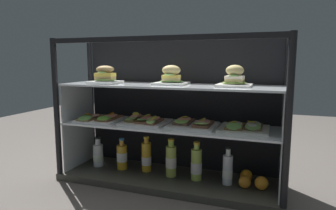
% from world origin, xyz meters
% --- Properties ---
extents(ground_plane, '(6.00, 6.00, 0.02)m').
position_xyz_m(ground_plane, '(0.00, 0.00, -0.01)').
color(ground_plane, '#4B4641').
rests_on(ground_plane, ground).
extents(case_base_deck, '(1.44, 0.43, 0.04)m').
position_xyz_m(case_base_deck, '(0.00, 0.00, 0.02)').
color(case_base_deck, '#383830').
rests_on(case_base_deck, ground).
extents(case_frame, '(1.44, 0.43, 0.93)m').
position_xyz_m(case_frame, '(0.00, 0.11, 0.51)').
color(case_frame, black).
rests_on(case_frame, ground).
extents(riser_lower_tier, '(1.36, 0.35, 0.33)m').
position_xyz_m(riser_lower_tier, '(0.00, 0.00, 0.21)').
color(riser_lower_tier, silver).
rests_on(riser_lower_tier, case_base_deck).
extents(shelf_lower_glass, '(1.38, 0.37, 0.01)m').
position_xyz_m(shelf_lower_glass, '(0.00, 0.00, 0.38)').
color(shelf_lower_glass, silver).
rests_on(shelf_lower_glass, riser_lower_tier).
extents(riser_upper_tier, '(1.36, 0.35, 0.24)m').
position_xyz_m(riser_upper_tier, '(0.00, 0.00, 0.51)').
color(riser_upper_tier, silver).
rests_on(riser_upper_tier, shelf_lower_glass).
extents(shelf_upper_glass, '(1.38, 0.37, 0.01)m').
position_xyz_m(shelf_upper_glass, '(0.00, 0.00, 0.64)').
color(shelf_upper_glass, silver).
rests_on(shelf_upper_glass, riser_upper_tier).
extents(plated_roll_sandwich_near_left_corner, '(0.18, 0.18, 0.12)m').
position_xyz_m(plated_roll_sandwich_near_left_corner, '(-0.42, -0.05, 0.69)').
color(plated_roll_sandwich_near_left_corner, white).
rests_on(plated_roll_sandwich_near_left_corner, shelf_upper_glass).
extents(plated_roll_sandwich_far_left, '(0.20, 0.20, 0.12)m').
position_xyz_m(plated_roll_sandwich_far_left, '(0.01, 0.03, 0.69)').
color(plated_roll_sandwich_far_left, white).
rests_on(plated_roll_sandwich_far_left, shelf_upper_glass).
extents(plated_roll_sandwich_near_right_corner, '(0.20, 0.20, 0.12)m').
position_xyz_m(plated_roll_sandwich_near_right_corner, '(0.40, 0.02, 0.69)').
color(plated_roll_sandwich_near_right_corner, white).
rests_on(plated_roll_sandwich_near_right_corner, shelf_upper_glass).
extents(open_sandwich_tray_near_right_corner, '(0.28, 0.29, 0.06)m').
position_xyz_m(open_sandwich_tray_near_right_corner, '(-0.48, -0.03, 0.40)').
color(open_sandwich_tray_near_right_corner, white).
rests_on(open_sandwich_tray_near_right_corner, shelf_lower_glass).
extents(open_sandwich_tray_near_left_corner, '(0.28, 0.27, 0.06)m').
position_xyz_m(open_sandwich_tray_near_left_corner, '(-0.16, -0.01, 0.41)').
color(open_sandwich_tray_near_left_corner, white).
rests_on(open_sandwich_tray_near_left_corner, shelf_lower_glass).
extents(open_sandwich_tray_far_left, '(0.28, 0.27, 0.06)m').
position_xyz_m(open_sandwich_tray_far_left, '(0.16, 0.01, 0.41)').
color(open_sandwich_tray_far_left, white).
rests_on(open_sandwich_tray_far_left, shelf_lower_glass).
extents(open_sandwich_tray_right_of_center, '(0.28, 0.27, 0.05)m').
position_xyz_m(open_sandwich_tray_right_of_center, '(0.47, 0.03, 0.40)').
color(open_sandwich_tray_right_of_center, white).
rests_on(open_sandwich_tray_right_of_center, shelf_lower_glass).
extents(juice_bottle_front_left_end, '(0.07, 0.07, 0.21)m').
position_xyz_m(juice_bottle_front_left_end, '(-0.53, 0.01, 0.13)').
color(juice_bottle_front_left_end, white).
rests_on(juice_bottle_front_left_end, case_base_deck).
extents(juice_bottle_back_right, '(0.07, 0.07, 0.22)m').
position_xyz_m(juice_bottle_back_right, '(-0.35, 0.02, 0.13)').
color(juice_bottle_back_right, gold).
rests_on(juice_bottle_back_right, case_base_deck).
extents(juice_bottle_tucked_behind, '(0.07, 0.07, 0.24)m').
position_xyz_m(juice_bottle_tucked_behind, '(-0.17, 0.04, 0.14)').
color(juice_bottle_tucked_behind, gold).
rests_on(juice_bottle_tucked_behind, case_base_deck).
extents(juice_bottle_back_left, '(0.07, 0.07, 0.25)m').
position_xyz_m(juice_bottle_back_left, '(0.02, 0.01, 0.15)').
color(juice_bottle_back_left, '#BCCB55').
rests_on(juice_bottle_back_left, case_base_deck).
extents(juice_bottle_front_right_end, '(0.07, 0.07, 0.24)m').
position_xyz_m(juice_bottle_front_right_end, '(0.19, 0.01, 0.14)').
color(juice_bottle_front_right_end, '#B1CC53').
rests_on(juice_bottle_front_right_end, case_base_deck).
extents(juice_bottle_back_center, '(0.06, 0.06, 0.23)m').
position_xyz_m(juice_bottle_back_center, '(0.38, 0.01, 0.14)').
color(juice_bottle_back_center, silver).
rests_on(juice_bottle_back_center, case_base_deck).
extents(orange_fruit_beside_bottles, '(0.07, 0.07, 0.07)m').
position_xyz_m(orange_fruit_beside_bottles, '(0.49, -0.02, 0.08)').
color(orange_fruit_beside_bottles, orange).
rests_on(orange_fruit_beside_bottles, case_base_deck).
extents(orange_fruit_near_left_post, '(0.08, 0.08, 0.08)m').
position_xyz_m(orange_fruit_near_left_post, '(0.58, -0.01, 0.08)').
color(orange_fruit_near_left_post, orange).
rests_on(orange_fruit_near_left_post, case_base_deck).
extents(orange_fruit_rolled_forward, '(0.08, 0.08, 0.08)m').
position_xyz_m(orange_fruit_rolled_forward, '(0.49, 0.08, 0.08)').
color(orange_fruit_rolled_forward, orange).
rests_on(orange_fruit_rolled_forward, case_base_deck).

